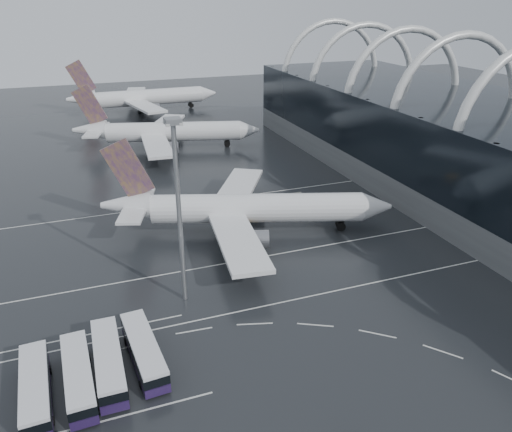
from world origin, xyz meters
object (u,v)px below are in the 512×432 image
object	(u,v)px
airliner_gate_c	(142,98)
gse_cart_belly_e	(274,202)
bus_row_near_b	(78,376)
bus_row_near_d	(144,350)
airliner_gate_b	(164,132)
gse_cart_belly_b	(297,196)
gse_cart_belly_d	(354,205)
bus_row_near_a	(35,389)
floodlight_mast	(178,192)
gse_cart_belly_c	(247,236)
airliner_main	(243,209)
bus_row_near_c	(109,361)

from	to	relation	value
airliner_gate_c	gse_cart_belly_e	world-z (taller)	airliner_gate_c
bus_row_near_b	gse_cart_belly_e	distance (m)	59.72
bus_row_near_b	bus_row_near_d	world-z (taller)	bus_row_near_d
airliner_gate_b	gse_cart_belly_b	size ratio (longest dim) A/B	22.57
bus_row_near_d	gse_cart_belly_d	xyz separation A→B (m)	(49.29, 33.45, -1.14)
gse_cart_belly_b	bus_row_near_a	bearing A→B (deg)	-139.55
bus_row_near_a	gse_cart_belly_d	bearing A→B (deg)	-62.38
airliner_gate_c	floodlight_mast	xyz separation A→B (m)	(-13.91, -132.24, 12.11)
floodlight_mast	gse_cart_belly_d	world-z (taller)	floodlight_mast
gse_cart_belly_c	gse_cart_belly_d	size ratio (longest dim) A/B	1.03
airliner_main	bus_row_near_d	distance (m)	38.94
airliner_gate_b	gse_cart_belly_d	world-z (taller)	airliner_gate_b
bus_row_near_c	bus_row_near_d	size ratio (longest dim) A/B	1.02
airliner_main	gse_cart_belly_d	xyz separation A→B (m)	(25.79, 2.53, -3.98)
gse_cart_belly_e	bus_row_near_b	bearing A→B (deg)	-134.17
airliner_main	bus_row_near_d	world-z (taller)	airliner_main
airliner_gate_b	bus_row_near_a	bearing A→B (deg)	-93.15
airliner_gate_b	gse_cart_belly_e	size ratio (longest dim) A/B	24.47
bus_row_near_b	floodlight_mast	size ratio (longest dim) A/B	0.49
gse_cart_belly_c	airliner_gate_b	bearing A→B (deg)	92.48
gse_cart_belly_b	gse_cart_belly_d	bearing A→B (deg)	-43.55
gse_cart_belly_c	gse_cart_belly_e	size ratio (longest dim) A/B	1.16
airliner_gate_b	bus_row_near_b	world-z (taller)	airliner_gate_b
airliner_gate_c	gse_cart_belly_b	world-z (taller)	airliner_gate_c
bus_row_near_b	gse_cart_belly_e	size ratio (longest dim) A/B	6.16
airliner_gate_c	gse_cart_belly_d	size ratio (longest dim) A/B	23.00
airliner_gate_c	bus_row_near_d	distance (m)	146.05
gse_cart_belly_e	floodlight_mast	bearing A→B (deg)	-132.17
gse_cart_belly_e	airliner_gate_c	bearing A→B (deg)	96.69
bus_row_near_d	gse_cart_belly_e	distance (m)	53.13
airliner_main	bus_row_near_c	distance (m)	42.09
airliner_main	bus_row_near_a	world-z (taller)	airliner_main
bus_row_near_d	gse_cart_belly_c	bearing A→B (deg)	-44.46
airliner_gate_c	floodlight_mast	distance (m)	133.52
airliner_gate_c	gse_cart_belly_d	bearing A→B (deg)	-76.02
bus_row_near_c	gse_cart_belly_e	world-z (taller)	bus_row_near_c
airliner_gate_b	gse_cart_belly_c	distance (m)	64.75
bus_row_near_a	bus_row_near_c	size ratio (longest dim) A/B	0.97
bus_row_near_d	gse_cart_belly_b	distance (m)	58.21
bus_row_near_c	gse_cart_belly_d	size ratio (longest dim) A/B	5.64
airliner_gate_b	gse_cart_belly_c	bearing A→B (deg)	-71.63
bus_row_near_c	floodlight_mast	world-z (taller)	floodlight_mast
bus_row_near_a	floodlight_mast	size ratio (longest dim) A/B	0.49
bus_row_near_a	airliner_main	bearing A→B (deg)	-49.63
airliner_gate_c	floodlight_mast	size ratio (longest dim) A/B	2.06
airliner_main	bus_row_near_b	size ratio (longest dim) A/B	4.00
floodlight_mast	gse_cart_belly_b	world-z (taller)	floodlight_mast
airliner_gate_c	gse_cart_belly_e	distance (m)	104.28
airliner_main	airliner_gate_b	bearing A→B (deg)	111.51
gse_cart_belly_d	gse_cart_belly_e	size ratio (longest dim) A/B	1.13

